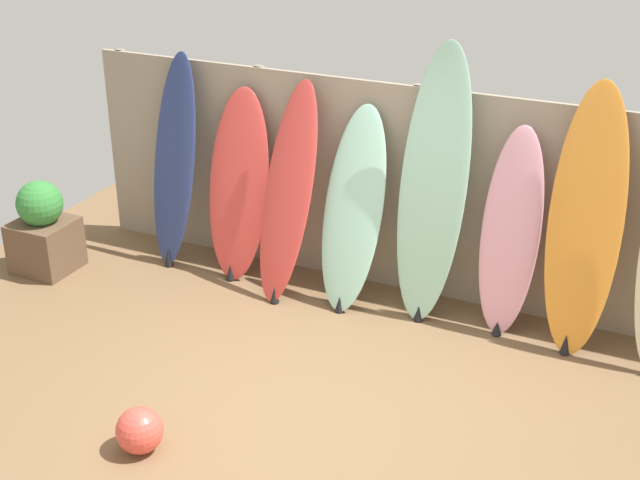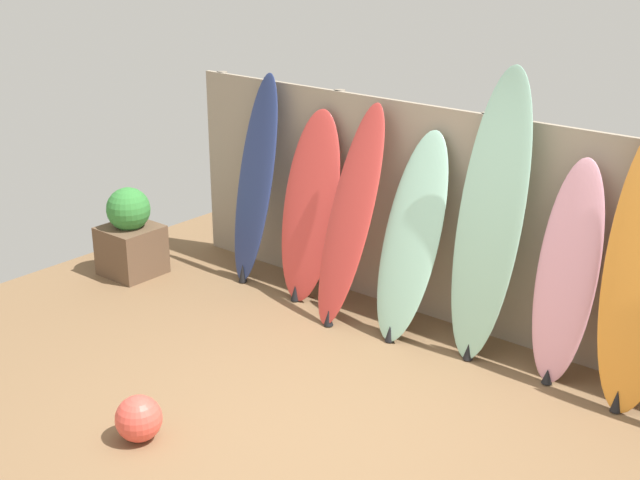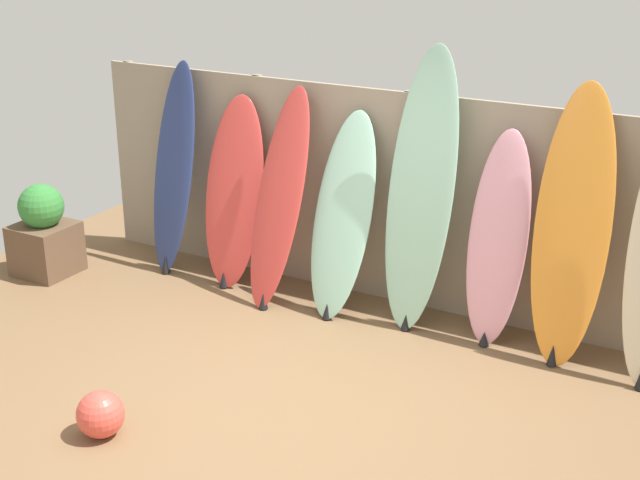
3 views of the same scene
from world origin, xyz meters
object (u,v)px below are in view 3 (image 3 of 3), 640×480
object	(u,v)px
surfboard_red_2	(279,200)
beach_ball	(101,414)
surfboard_red_1	(234,193)
surfboard_seafoam_4	(421,192)
surfboard_orange_6	(572,229)
surfboard_navy_0	(174,170)
planter_box	(44,233)
surfboard_pink_5	(498,240)
surfboard_seafoam_3	(343,217)

from	to	relation	value
surfboard_red_2	beach_ball	world-z (taller)	surfboard_red_2
surfboard_red_1	surfboard_seafoam_4	bearing A→B (deg)	0.39
surfboard_red_2	surfboard_orange_6	bearing A→B (deg)	3.48
surfboard_navy_0	planter_box	world-z (taller)	surfboard_navy_0
surfboard_pink_5	surfboard_navy_0	bearing A→B (deg)	-179.48
surfboard_seafoam_3	surfboard_pink_5	size ratio (longest dim) A/B	1.00
surfboard_navy_0	surfboard_orange_6	bearing A→B (deg)	0.25
surfboard_red_2	surfboard_pink_5	bearing A→B (deg)	4.88
surfboard_seafoam_4	surfboard_orange_6	bearing A→B (deg)	0.03
surfboard_red_2	surfboard_navy_0	bearing A→B (deg)	173.85
surfboard_navy_0	beach_ball	xyz separation A→B (m)	(1.32, -2.50, -0.78)
surfboard_pink_5	beach_ball	size ratio (longest dim) A/B	5.35
planter_box	surfboard_red_1	bearing A→B (deg)	23.76
surfboard_red_1	surfboard_pink_5	size ratio (longest dim) A/B	1.00
surfboard_pink_5	planter_box	distance (m)	4.09
planter_box	beach_ball	xyz separation A→B (m)	(2.28, -1.80, -0.23)
surfboard_pink_5	surfboard_orange_6	world-z (taller)	surfboard_orange_6
surfboard_seafoam_3	surfboard_seafoam_4	distance (m)	0.71
surfboard_seafoam_3	surfboard_pink_5	bearing A→B (deg)	3.70
beach_ball	surfboard_pink_5	bearing A→B (deg)	55.88
surfboard_pink_5	beach_ball	bearing A→B (deg)	-124.12
surfboard_red_1	surfboard_pink_5	distance (m)	2.38
beach_ball	surfboard_navy_0	bearing A→B (deg)	117.76
surfboard_red_1	surfboard_seafoam_3	xyz separation A→B (m)	(1.11, -0.06, -0.01)
surfboard_seafoam_3	beach_ball	size ratio (longest dim) A/B	5.33
surfboard_seafoam_3	surfboard_pink_5	distance (m)	1.28
surfboard_navy_0	beach_ball	world-z (taller)	surfboard_navy_0
surfboard_red_1	surfboard_pink_5	world-z (taller)	surfboard_red_1
surfboard_pink_5	planter_box	xyz separation A→B (m)	(-4.00, -0.74, -0.43)
surfboard_red_1	surfboard_red_2	xyz separation A→B (m)	(0.55, -0.13, 0.07)
surfboard_navy_0	surfboard_pink_5	bearing A→B (deg)	0.52
planter_box	beach_ball	bearing A→B (deg)	-38.22
surfboard_red_1	surfboard_seafoam_3	distance (m)	1.11
surfboard_seafoam_3	planter_box	distance (m)	2.83
surfboard_navy_0	surfboard_red_1	size ratio (longest dim) A/B	1.15
surfboard_red_1	surfboard_red_2	world-z (taller)	surfboard_red_2
surfboard_red_1	planter_box	xyz separation A→B (m)	(-1.61, -0.71, -0.44)
surfboard_orange_6	surfboard_red_1	bearing A→B (deg)	-179.75
surfboard_seafoam_4	planter_box	world-z (taller)	surfboard_seafoam_4
surfboard_red_2	surfboard_pink_5	size ratio (longest dim) A/B	1.09
planter_box	surfboard_pink_5	bearing A→B (deg)	10.42
surfboard_red_2	surfboard_pink_5	distance (m)	1.84
surfboard_seafoam_3	surfboard_navy_0	bearing A→B (deg)	178.21
planter_box	beach_ball	size ratio (longest dim) A/B	2.74
surfboard_seafoam_3	surfboard_red_2	bearing A→B (deg)	-172.44
surfboard_seafoam_3	surfboard_orange_6	xyz separation A→B (m)	(1.82, 0.07, 0.20)
surfboard_seafoam_3	planter_box	xyz separation A→B (m)	(-2.72, -0.65, -0.43)
surfboard_navy_0	surfboard_pink_5	distance (m)	3.04
surfboard_orange_6	beach_ball	xyz separation A→B (m)	(-2.26, -2.52, -0.85)
planter_box	surfboard_seafoam_3	bearing A→B (deg)	13.50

